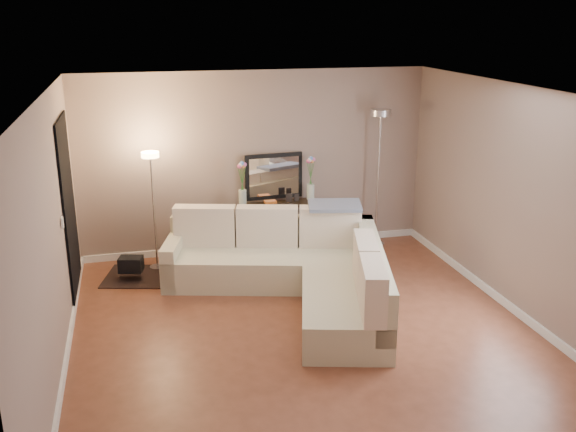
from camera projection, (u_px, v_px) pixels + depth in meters
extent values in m
cube|color=brown|center=(306.00, 334.00, 7.01)|extent=(5.00, 5.50, 0.01)
cube|color=white|center=(308.00, 93.00, 6.22)|extent=(5.00, 5.50, 0.01)
cube|color=gray|center=(255.00, 162.00, 9.17)|extent=(5.00, 0.02, 2.60)
cube|color=gray|center=(423.00, 351.00, 4.06)|extent=(5.00, 0.02, 2.60)
cube|color=gray|center=(50.00, 240.00, 6.04)|extent=(0.02, 5.50, 2.60)
cube|color=gray|center=(522.00, 204.00, 7.19)|extent=(0.02, 5.50, 2.60)
cube|color=white|center=(257.00, 245.00, 9.52)|extent=(5.00, 0.03, 0.10)
cube|color=white|center=(67.00, 357.00, 6.42)|extent=(0.03, 5.50, 0.10)
cube|color=white|center=(509.00, 305.00, 7.56)|extent=(0.03, 5.50, 0.10)
cube|color=black|center=(69.00, 209.00, 7.68)|extent=(0.02, 1.20, 2.20)
cube|color=white|center=(62.00, 223.00, 6.86)|extent=(0.02, 0.08, 0.12)
cube|color=beige|center=(271.00, 267.00, 8.30)|extent=(2.81, 1.59, 0.41)
cube|color=beige|center=(272.00, 237.00, 8.55)|extent=(2.63, 0.89, 0.57)
cube|color=beige|center=(174.00, 260.00, 8.30)|extent=(0.42, 0.94, 0.57)
cube|color=beige|center=(344.00, 311.00, 7.06)|extent=(1.32, 1.82, 0.41)
cube|color=beige|center=(373.00, 271.00, 7.40)|extent=(0.87, 2.53, 0.57)
cube|color=#F6E2C8|center=(205.00, 226.00, 8.41)|extent=(0.83, 0.43, 0.53)
cube|color=#F6E2C8|center=(267.00, 226.00, 8.39)|extent=(0.83, 0.43, 0.53)
cube|color=#F6E2C8|center=(330.00, 227.00, 8.37)|extent=(0.83, 0.43, 0.53)
cube|color=#F6E2C8|center=(365.00, 261.00, 7.20)|extent=(0.41, 0.77, 0.53)
cube|color=#F6E2C8|center=(373.00, 290.00, 6.47)|extent=(0.41, 0.77, 0.53)
cube|color=slate|center=(335.00, 205.00, 8.30)|extent=(0.74, 0.53, 0.09)
cube|color=black|center=(277.00, 205.00, 9.18)|extent=(1.22, 0.41, 0.04)
cube|color=black|center=(243.00, 236.00, 9.01)|extent=(0.04, 0.04, 0.70)
cube|color=black|center=(238.00, 230.00, 9.24)|extent=(0.04, 0.04, 0.70)
cube|color=black|center=(316.00, 228.00, 9.34)|extent=(0.04, 0.04, 0.70)
cube|color=black|center=(310.00, 223.00, 9.57)|extent=(0.04, 0.04, 0.70)
cube|color=black|center=(277.00, 241.00, 9.34)|extent=(1.14, 0.38, 0.03)
cube|color=#BF3333|center=(245.00, 238.00, 9.17)|extent=(0.04, 0.15, 0.18)
cube|color=#3359A5|center=(247.00, 237.00, 9.17)|extent=(0.04, 0.15, 0.19)
cube|color=gold|center=(250.00, 236.00, 9.19)|extent=(0.05, 0.15, 0.21)
cube|color=#3F7F4C|center=(253.00, 237.00, 9.21)|extent=(0.06, 0.15, 0.18)
cube|color=#994C99|center=(256.00, 236.00, 9.22)|extent=(0.04, 0.15, 0.19)
cube|color=orange|center=(259.00, 235.00, 9.22)|extent=(0.04, 0.15, 0.21)
cube|color=#262626|center=(262.00, 236.00, 9.24)|extent=(0.05, 0.15, 0.18)
cube|color=#4C99B2|center=(265.00, 235.00, 9.25)|extent=(0.06, 0.15, 0.19)
cube|color=#B2A58C|center=(268.00, 234.00, 9.26)|extent=(0.04, 0.15, 0.21)
cube|color=brown|center=(270.00, 235.00, 9.28)|extent=(0.04, 0.15, 0.18)
cube|color=navy|center=(273.00, 234.00, 9.29)|extent=(0.05, 0.15, 0.19)
cube|color=gold|center=(276.00, 234.00, 9.30)|extent=(0.06, 0.15, 0.21)
cube|color=black|center=(274.00, 176.00, 9.20)|extent=(0.85, 0.10, 0.66)
cube|color=white|center=(274.00, 177.00, 9.18)|extent=(0.74, 0.06, 0.55)
cube|color=orange|center=(270.00, 202.00, 9.10)|extent=(0.17, 0.12, 0.04)
cube|color=black|center=(289.00, 198.00, 9.15)|extent=(0.09, 0.03, 0.12)
cube|color=black|center=(296.00, 198.00, 9.18)|extent=(0.07, 0.02, 0.10)
cylinder|color=silver|center=(243.00, 198.00, 8.97)|extent=(0.12, 0.12, 0.22)
cylinder|color=#38722D|center=(241.00, 180.00, 8.89)|extent=(0.09, 0.01, 0.38)
sphere|color=#E5598C|center=(239.00, 166.00, 8.83)|extent=(0.07, 0.07, 0.06)
cylinder|color=#38722D|center=(242.00, 179.00, 8.89)|extent=(0.05, 0.01, 0.40)
sphere|color=white|center=(241.00, 165.00, 8.83)|extent=(0.07, 0.07, 0.06)
cylinder|color=#38722D|center=(242.00, 178.00, 8.89)|extent=(0.01, 0.01, 0.42)
sphere|color=#598CE5|center=(242.00, 163.00, 8.83)|extent=(0.07, 0.07, 0.06)
cylinder|color=#38722D|center=(243.00, 180.00, 8.90)|extent=(0.05, 0.01, 0.39)
sphere|color=#E58C4C|center=(243.00, 166.00, 8.84)|extent=(0.07, 0.07, 0.06)
cylinder|color=#38722D|center=(243.00, 179.00, 8.90)|extent=(0.09, 0.01, 0.40)
sphere|color=#D866B2|center=(244.00, 165.00, 8.84)|extent=(0.07, 0.07, 0.06)
cylinder|color=silver|center=(310.00, 192.00, 9.28)|extent=(0.12, 0.12, 0.22)
cylinder|color=#38722D|center=(310.00, 174.00, 9.19)|extent=(0.09, 0.01, 0.38)
sphere|color=#E5598C|center=(308.00, 161.00, 9.13)|extent=(0.07, 0.07, 0.06)
cylinder|color=#38722D|center=(310.00, 174.00, 9.19)|extent=(0.05, 0.01, 0.40)
sphere|color=white|center=(310.00, 160.00, 9.13)|extent=(0.07, 0.07, 0.06)
cylinder|color=#38722D|center=(311.00, 173.00, 9.19)|extent=(0.01, 0.01, 0.42)
sphere|color=#598CE5|center=(311.00, 159.00, 9.13)|extent=(0.07, 0.07, 0.06)
cylinder|color=#38722D|center=(311.00, 174.00, 9.20)|extent=(0.05, 0.01, 0.39)
sphere|color=#E58C4C|center=(312.00, 161.00, 9.14)|extent=(0.07, 0.07, 0.06)
cylinder|color=#38722D|center=(312.00, 174.00, 9.20)|extent=(0.09, 0.01, 0.40)
sphere|color=#D866B2|center=(313.00, 160.00, 9.14)|extent=(0.07, 0.07, 0.06)
cylinder|color=silver|center=(158.00, 267.00, 8.80)|extent=(0.26, 0.26, 0.03)
cylinder|color=silver|center=(154.00, 214.00, 8.56)|extent=(0.03, 0.03, 1.54)
cylinder|color=#FFBF72|center=(150.00, 155.00, 8.32)|extent=(0.28, 0.28, 0.07)
cylinder|color=silver|center=(375.00, 244.00, 9.65)|extent=(0.33, 0.33, 0.03)
cylinder|color=silver|center=(378.00, 182.00, 9.36)|extent=(0.04, 0.04, 1.94)
cylinder|color=silver|center=(381.00, 112.00, 9.05)|extent=(0.36, 0.36, 0.09)
cube|color=black|center=(146.00, 276.00, 8.50)|extent=(1.22, 1.03, 0.01)
cube|color=black|center=(131.00, 264.00, 8.35)|extent=(0.34, 0.28, 0.19)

